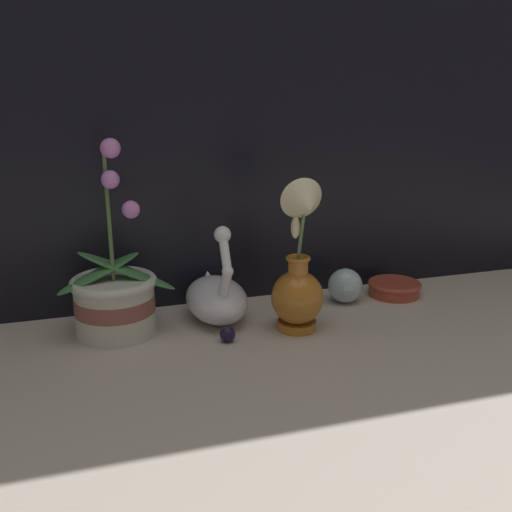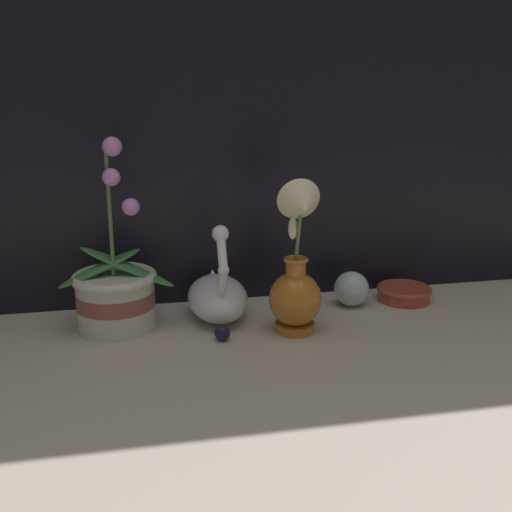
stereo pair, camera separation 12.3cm
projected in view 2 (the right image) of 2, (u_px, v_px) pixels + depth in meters
ground_plane at (284, 349)px, 1.14m from camera, size 2.80×2.80×0.00m
window_backdrop at (253, 27)px, 1.26m from camera, size 2.80×0.03×1.20m
orchid_potted_plant at (116, 292)px, 1.22m from camera, size 0.24×0.17×0.39m
swan_figurine at (217, 295)px, 1.28m from camera, size 0.13×0.22×0.22m
blue_vase at (296, 281)px, 1.19m from camera, size 0.11×0.12×0.32m
glass_sphere at (351, 289)px, 1.35m from camera, size 0.08×0.08×0.08m
amber_dish at (404, 292)px, 1.39m from camera, size 0.13×0.13×0.03m
glass_bauble at (222, 333)px, 1.18m from camera, size 0.03×0.03×0.03m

